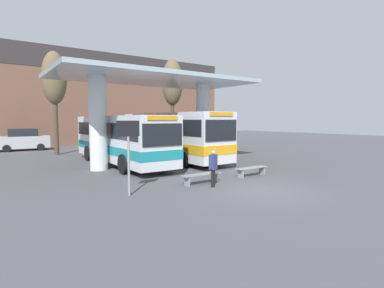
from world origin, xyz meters
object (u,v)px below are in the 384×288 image
(waiting_bench_near_pillar, at_px, (252,169))
(info_sign_platform, at_px, (128,142))
(transit_bus_center_bay, at_px, (172,134))
(parked_car_street, at_px, (23,140))
(transit_bus_left_bay, at_px, (120,137))
(poplar_tree_behind_right, at_px, (54,80))
(pedestrian_waiting, at_px, (213,165))
(waiting_bench_mid_platform, at_px, (201,176))
(poplar_tree_behind_left, at_px, (172,84))

(waiting_bench_near_pillar, xyz_separation_m, info_sign_platform, (-6.77, -0.10, 1.70))
(transit_bus_center_bay, height_order, parked_car_street, transit_bus_center_bay)
(transit_bus_center_bay, bearing_deg, info_sign_platform, 49.05)
(transit_bus_left_bay, relative_size, poplar_tree_behind_right, 1.33)
(waiting_bench_near_pillar, bearing_deg, pedestrian_waiting, -166.04)
(waiting_bench_near_pillar, distance_m, pedestrian_waiting, 3.35)
(waiting_bench_mid_platform, height_order, poplar_tree_behind_left, poplar_tree_behind_left)
(transit_bus_center_bay, distance_m, waiting_bench_mid_platform, 8.38)
(waiting_bench_near_pillar, height_order, poplar_tree_behind_left, poplar_tree_behind_left)
(poplar_tree_behind_left, bearing_deg, transit_bus_center_bay, -121.92)
(waiting_bench_near_pillar, height_order, pedestrian_waiting, pedestrian_waiting)
(pedestrian_waiting, bearing_deg, poplar_tree_behind_left, 38.07)
(transit_bus_left_bay, relative_size, info_sign_platform, 3.91)
(transit_bus_left_bay, distance_m, pedestrian_waiting, 8.67)
(poplar_tree_behind_right, bearing_deg, transit_bus_left_bay, -74.54)
(waiting_bench_near_pillar, height_order, info_sign_platform, info_sign_platform)
(transit_bus_center_bay, relative_size, parked_car_street, 2.40)
(poplar_tree_behind_right, bearing_deg, transit_bus_center_bay, -54.20)
(poplar_tree_behind_left, distance_m, poplar_tree_behind_right, 10.16)
(poplar_tree_behind_left, bearing_deg, info_sign_platform, -126.89)
(waiting_bench_mid_platform, distance_m, poplar_tree_behind_left, 16.50)
(transit_bus_center_bay, bearing_deg, pedestrian_waiting, 69.72)
(waiting_bench_mid_platform, distance_m, pedestrian_waiting, 1.01)
(transit_bus_center_bay, relative_size, poplar_tree_behind_left, 1.26)
(info_sign_platform, height_order, parked_car_street, info_sign_platform)
(transit_bus_left_bay, height_order, poplar_tree_behind_left, poplar_tree_behind_left)
(info_sign_platform, bearing_deg, transit_bus_center_bay, 49.59)
(pedestrian_waiting, relative_size, poplar_tree_behind_left, 0.19)
(pedestrian_waiting, height_order, poplar_tree_behind_left, poplar_tree_behind_left)
(transit_bus_left_bay, distance_m, waiting_bench_near_pillar, 8.87)
(transit_bus_center_bay, relative_size, poplar_tree_behind_right, 1.28)
(waiting_bench_mid_platform, distance_m, info_sign_platform, 3.93)
(poplar_tree_behind_right, bearing_deg, info_sign_platform, -91.84)
(parked_car_street, bearing_deg, pedestrian_waiting, -75.55)
(waiting_bench_mid_platform, bearing_deg, info_sign_platform, -178.35)
(poplar_tree_behind_right, height_order, parked_car_street, poplar_tree_behind_right)
(transit_bus_center_bay, xyz_separation_m, info_sign_platform, (-6.60, -7.75, 0.18))
(parked_car_street, bearing_deg, poplar_tree_behind_right, -69.13)
(transit_bus_center_bay, bearing_deg, transit_bus_left_bay, -2.93)
(poplar_tree_behind_left, bearing_deg, transit_bus_left_bay, -141.89)
(waiting_bench_near_pillar, distance_m, poplar_tree_behind_left, 15.44)
(waiting_bench_near_pillar, distance_m, info_sign_platform, 6.98)
(waiting_bench_mid_platform, bearing_deg, transit_bus_left_bay, 95.36)
(transit_bus_center_bay, distance_m, poplar_tree_behind_right, 11.25)
(info_sign_platform, xyz_separation_m, pedestrian_waiting, (3.57, -0.69, -1.08))
(waiting_bench_mid_platform, relative_size, pedestrian_waiting, 1.24)
(transit_bus_left_bay, bearing_deg, parked_car_street, -73.12)
(poplar_tree_behind_left, xyz_separation_m, parked_car_street, (-11.78, 7.84, -5.31))
(waiting_bench_mid_platform, height_order, parked_car_street, parked_car_street)
(waiting_bench_near_pillar, distance_m, waiting_bench_mid_platform, 3.23)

